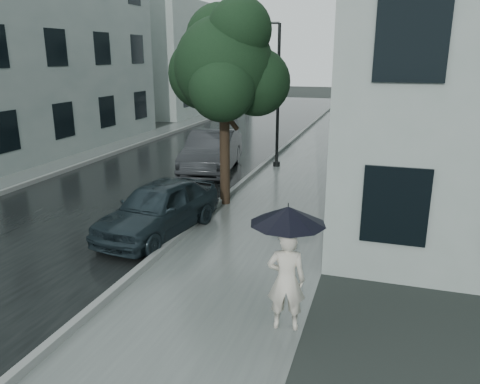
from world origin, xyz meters
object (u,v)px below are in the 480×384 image
(pedestrian, at_px, (286,280))
(lamp_post, at_px, (274,86))
(street_tree, at_px, (225,65))
(car_near, at_px, (159,208))
(car_far, at_px, (212,151))

(pedestrian, distance_m, lamp_post, 11.84)
(street_tree, relative_size, lamp_post, 1.05)
(pedestrian, distance_m, street_tree, 7.60)
(street_tree, xyz_separation_m, car_near, (-0.75, -2.93, -3.37))
(pedestrian, height_order, street_tree, street_tree)
(pedestrian, distance_m, car_far, 10.91)
(lamp_post, bearing_deg, car_far, -156.20)
(pedestrian, bearing_deg, street_tree, -73.00)
(street_tree, bearing_deg, lamp_post, 87.57)
(pedestrian, xyz_separation_m, street_tree, (-3.15, 6.15, 3.18))
(lamp_post, distance_m, car_near, 8.46)
(car_far, bearing_deg, car_near, -89.93)
(car_near, bearing_deg, street_tree, 84.02)
(pedestrian, xyz_separation_m, car_near, (-3.90, 3.21, -0.18))
(pedestrian, bearing_deg, car_far, -73.07)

